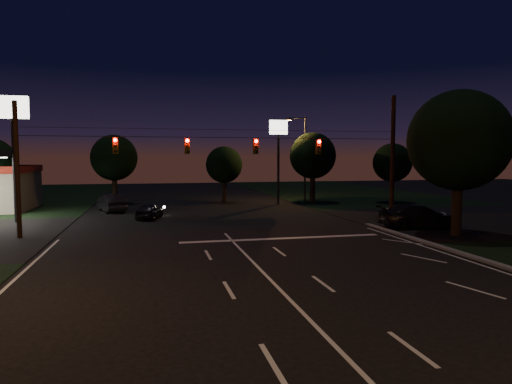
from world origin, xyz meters
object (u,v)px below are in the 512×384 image
object	(u,v)px
tree_right_near	(458,142)
utility_pole_right	(391,225)
car_oncoming_a	(150,211)
car_oncoming_b	(111,203)
car_cross	(420,217)

from	to	relation	value
tree_right_near	utility_pole_right	bearing A→B (deg)	107.53
car_oncoming_a	car_oncoming_b	xyz separation A→B (m)	(-3.24, 5.52, 0.14)
car_oncoming_a	utility_pole_right	bearing A→B (deg)	173.94
car_oncoming_a	car_cross	bearing A→B (deg)	170.04
utility_pole_right	car_oncoming_a	bearing A→B (deg)	157.25
tree_right_near	car_cross	xyz separation A→B (m)	(-0.50, 2.95, -4.89)
tree_right_near	car_oncoming_a	size ratio (longest dim) A/B	2.45
utility_pole_right	car_oncoming_a	size ratio (longest dim) A/B	2.52
tree_right_near	car_cross	world-z (taller)	tree_right_near
utility_pole_right	car_oncoming_b	xyz separation A→B (m)	(-19.83, 12.47, 0.75)
utility_pole_right	car_cross	bearing A→B (deg)	-61.33
car_cross	car_oncoming_a	bearing A→B (deg)	71.29
utility_pole_right	car_cross	world-z (taller)	utility_pole_right
utility_pole_right	car_oncoming_b	size ratio (longest dim) A/B	1.97
utility_pole_right	tree_right_near	distance (m)	7.61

